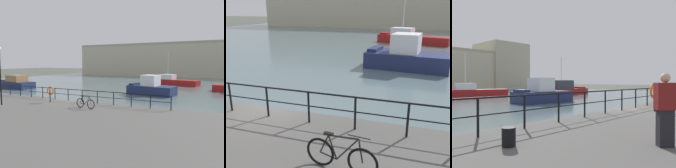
{
  "view_description": "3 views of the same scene",
  "coord_description": "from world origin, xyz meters",
  "views": [
    {
      "loc": [
        13.48,
        -16.9,
        4.23
      ],
      "look_at": [
        1.82,
        5.59,
        1.8
      ],
      "focal_mm": 36.08,
      "sensor_mm": 36.0,
      "label": 1
    },
    {
      "loc": [
        5.37,
        -7.45,
        4.34
      ],
      "look_at": [
        1.79,
        3.37,
        0.84
      ],
      "focal_mm": 39.39,
      "sensor_mm": 36.0,
      "label": 2
    },
    {
      "loc": [
        -11.7,
        -6.67,
        2.27
      ],
      "look_at": [
        2.07,
        6.1,
        2.02
      ],
      "focal_mm": 37.34,
      "sensor_mm": 36.0,
      "label": 3
    }
  ],
  "objects": [
    {
      "name": "ground_plane",
      "position": [
        0.0,
        0.0,
        0.0
      ],
      "size": [
        240.0,
        240.0,
        0.0
      ],
      "primitive_type": "plane",
      "color": "#4C5147"
    },
    {
      "name": "water_basin",
      "position": [
        0.0,
        30.2,
        0.01
      ],
      "size": [
        80.0,
        60.0,
        0.01
      ],
      "primitive_type": "cube",
      "color": "slate",
      "rests_on": "ground_plane"
    },
    {
      "name": "quay_promenade",
      "position": [
        0.0,
        -6.5,
        0.38
      ],
      "size": [
        56.0,
        13.0,
        0.76
      ],
      "primitive_type": "cube",
      "color": "#565451",
      "rests_on": "ground_plane"
    },
    {
      "name": "harbor_building",
      "position": [
        5.66,
        54.81,
        5.15
      ],
      "size": [
        64.82,
        13.35,
        13.21
      ],
      "color": "#C1B79E",
      "rests_on": "ground_plane"
    },
    {
      "name": "moored_cabin_cruiser",
      "position": [
        4.19,
        26.1,
        0.72
      ],
      "size": [
        9.28,
        4.54,
        6.36
      ],
      "rotation": [
        0.0,
        0.0,
        2.87
      ],
      "color": "maroon",
      "rests_on": "water_basin"
    },
    {
      "name": "moored_small_launch",
      "position": [
        -17.54,
        8.64,
        0.86
      ],
      "size": [
        6.33,
        3.12,
        2.16
      ],
      "rotation": [
        0.0,
        0.0,
        3.08
      ],
      "color": "navy",
      "rests_on": "water_basin"
    },
    {
      "name": "moored_harbor_tender",
      "position": [
        4.52,
        11.55,
        0.9
      ],
      "size": [
        6.28,
        3.62,
        2.58
      ],
      "rotation": [
        0.0,
        0.0,
        3.03
      ],
      "color": "navy",
      "rests_on": "water_basin"
    },
    {
      "name": "quay_railing",
      "position": [
        -1.73,
        -0.75,
        1.49
      ],
      "size": [
        23.35,
        0.07,
        1.08
      ],
      "color": "black",
      "rests_on": "quay_promenade"
    },
    {
      "name": "parked_bicycle",
      "position": [
        3.9,
        -2.84,
        1.15
      ],
      "size": [
        1.77,
        0.25,
        0.98
      ],
      "rotation": [
        0.0,
        0.0,
        -0.11
      ],
      "color": "black",
      "rests_on": "quay_promenade"
    },
    {
      "name": "life_ring_stand",
      "position": [
        -0.26,
        -2.11,
        1.73
      ],
      "size": [
        0.75,
        0.16,
        1.4
      ],
      "color": "black",
      "rests_on": "quay_promenade"
    },
    {
      "name": "quay_lamp_post",
      "position": [
        -3.02,
        -4.87,
        3.78
      ],
      "size": [
        0.32,
        0.32,
        4.75
      ],
      "color": "black",
      "rests_on": "quay_promenade"
    }
  ]
}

